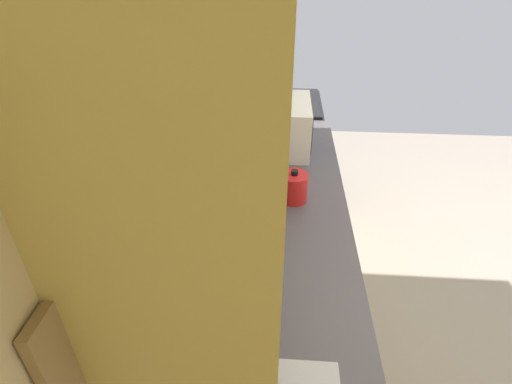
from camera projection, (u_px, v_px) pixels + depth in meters
name	position (u px, v px, depth m)	size (l,w,h in m)	color
ground_plane	(472.00, 337.00, 2.40)	(6.05, 6.05, 0.00)	gray
wall_back	(203.00, 132.00, 1.80)	(3.90, 0.12, 2.60)	beige
counter_run	(278.00, 327.00, 1.92)	(3.03, 0.66, 0.90)	#D4BF64
upper_cabinets	(238.00, 47.00, 1.23)	(1.88, 0.31, 0.57)	#D9C264
window_back_wall	(136.00, 345.00, 0.84)	(0.49, 0.02, 0.68)	#997A4C
oven_range	(282.00, 151.00, 3.47)	(0.69, 0.62, 1.08)	black
microwave	(282.00, 125.00, 2.48)	(0.48, 0.36, 0.30)	white
kettle	(294.00, 187.00, 2.00)	(0.19, 0.14, 0.17)	red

